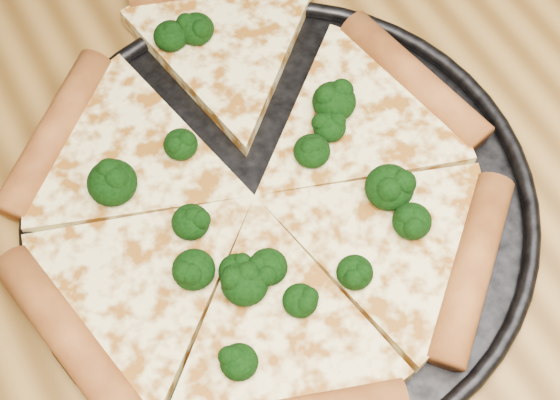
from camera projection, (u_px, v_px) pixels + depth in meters
dining_table at (316, 303)px, 0.65m from camera, size 1.20×0.90×0.75m
pizza_pan at (280, 205)px, 0.58m from camera, size 0.37×0.37×0.02m
pizza at (253, 189)px, 0.58m from camera, size 0.36×0.40×0.03m
broccoli_florets at (267, 189)px, 0.56m from camera, size 0.20×0.28×0.03m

